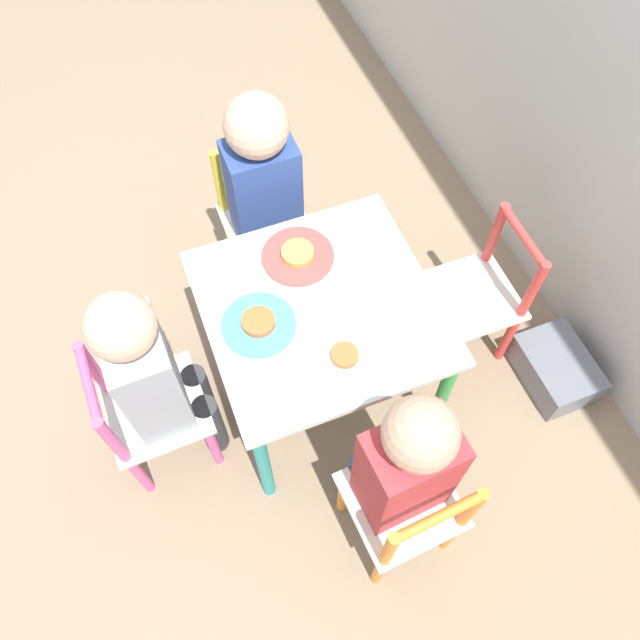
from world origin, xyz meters
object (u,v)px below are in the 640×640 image
Objects in this scene: chair_pink at (148,413)px; child_right at (403,464)px; plate_right at (345,357)px; storage_bin at (555,369)px; chair_red at (477,296)px; plate_front at (259,324)px; chair_yellow at (264,221)px; plate_left at (298,255)px; kids_table at (320,320)px; child_left at (264,187)px; child_front at (153,372)px; chair_orange at (406,510)px.

chair_pink is 0.71m from child_right.
plate_right reaches higher than storage_bin.
storage_bin is at bearing 83.63° from plate_right.
chair_red reaches higher than plate_front.
chair_red is at bearing -140.08° from storage_bin.
plate_left is (0.34, 0.00, 0.24)m from chair_yellow.
child_right is (0.42, 0.53, 0.20)m from chair_pink.
child_left reaches higher than kids_table.
kids_table is at bearing -109.02° from storage_bin.
kids_table is 1.14× the size of chair_pink.
kids_table is at bearing -90.00° from child_right.
child_front is at bearing -68.15° from plate_left.
plate_left is at bearing -91.01° from child_right.
child_front reaches higher than chair_yellow.
chair_pink is at bearing -88.13° from kids_table.
plate_right is at bearing -88.21° from chair_orange.
child_right is at bearing -73.36° from storage_bin.
chair_yellow reaches higher than storage_bin.
chair_orange is at bearing -137.59° from child_front.
storage_bin is (0.24, 0.70, -0.35)m from kids_table.
chair_red is 0.67m from child_right.
storage_bin is (0.23, 1.14, -0.39)m from child_front.
kids_table is at bearing -90.00° from child_left.
child_front is at bearing -90.00° from chair_pink.
child_front is at bearing -49.46° from chair_orange.
chair_yellow is 0.68× the size of child_right.
plate_left is (-0.17, -0.50, 0.24)m from chair_red.
kids_table is 2.23× the size of storage_bin.
chair_red is at bearing -41.84° from child_left.
plate_left is at bearing -70.01° from child_front.
chair_pink reaches higher than plate_left.
chair_red is 0.71m from plate_front.
child_right reaches higher than chair_yellow.
plate_front is 0.23m from plate_left.
child_left is at bearing -91.75° from chair_orange.
chair_red is 0.58m from plate_right.
plate_right is 0.23m from plate_front.
chair_pink is 1.95× the size of storage_bin.
child_left is at bearing -49.37° from chair_pink.
chair_red is 3.39× the size of plate_right.
child_front is (0.01, -0.94, 0.20)m from chair_red.
plate_left is (-0.60, -0.03, 0.04)m from child_right.
child_right is at bearing 23.49° from plate_front.
child_left is at bearing -180.00° from kids_table.
child_left reaches higher than chair_red.
child_left is at bearing -134.40° from storage_bin.
child_left is (-0.88, -0.03, 0.02)m from child_right.
chair_red is 0.36m from storage_bin.
child_left is at bearing -90.00° from chair_yellow.
chair_pink is 0.66× the size of child_left.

